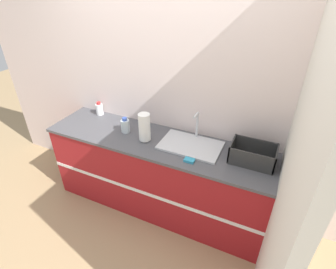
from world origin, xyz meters
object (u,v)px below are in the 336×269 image
(sink, at_px, (191,144))
(bottle_white_spray, at_px, (99,109))
(dish_rack, at_px, (253,156))
(bottle_clear, at_px, (125,126))
(paper_towel_roll, at_px, (144,127))

(sink, bearing_deg, bottle_white_spray, 171.86)
(dish_rack, xyz_separation_m, bottle_clear, (-1.28, -0.04, 0.01))
(sink, xyz_separation_m, bottle_white_spray, (-1.19, 0.17, 0.05))
(paper_towel_roll, distance_m, bottle_clear, 0.28)
(sink, relative_size, paper_towel_roll, 2.01)
(paper_towel_roll, bearing_deg, sink, 11.96)
(bottle_clear, bearing_deg, bottle_white_spray, 156.79)
(sink, relative_size, bottle_clear, 3.52)
(bottle_white_spray, bearing_deg, dish_rack, -5.55)
(dish_rack, distance_m, bottle_white_spray, 1.77)
(bottle_white_spray, bearing_deg, sink, -8.14)
(dish_rack, height_order, bottle_clear, dish_rack)
(paper_towel_roll, xyz_separation_m, bottle_white_spray, (-0.75, 0.27, -0.08))
(bottle_clear, bearing_deg, dish_rack, 1.66)
(paper_towel_roll, bearing_deg, bottle_clear, 167.72)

